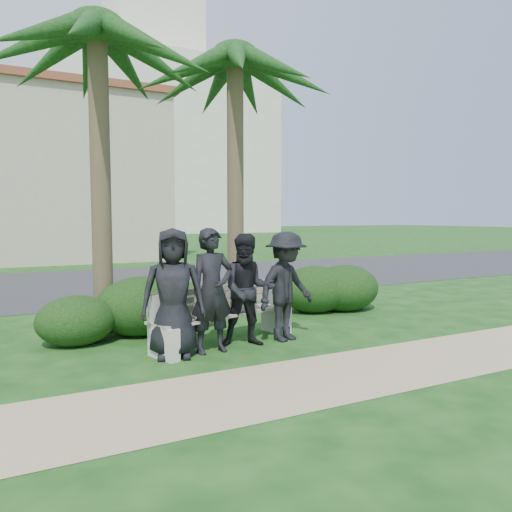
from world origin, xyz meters
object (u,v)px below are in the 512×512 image
object	(u,v)px
man_a	(173,293)
man_d	(286,286)
palm_left	(97,32)
palm_right	(235,60)
park_bench	(225,319)
man_b	(212,291)
man_c	(248,290)

from	to	relation	value
man_a	man_d	size ratio (longest dim) A/B	1.05
man_d	palm_left	xyz separation A→B (m)	(-2.36, 1.89, 3.97)
man_a	palm_right	bearing A→B (deg)	65.36
park_bench	man_a	xyz separation A→B (m)	(-0.91, -0.36, 0.50)
man_a	man_b	xyz separation A→B (m)	(0.56, -0.01, -0.00)
park_bench	man_c	distance (m)	0.58
park_bench	man_d	size ratio (longest dim) A/B	1.51
man_a	park_bench	bearing A→B (deg)	37.56
park_bench	man_a	distance (m)	1.10
man_a	man_d	xyz separation A→B (m)	(1.81, 0.10, -0.04)
man_a	man_d	bearing A→B (deg)	19.09
man_c	man_d	xyz separation A→B (m)	(0.65, 0.01, 0.01)
park_bench	man_d	bearing A→B (deg)	-33.24
man_b	park_bench	bearing A→B (deg)	42.31
man_b	man_c	distance (m)	0.61
man_b	man_d	xyz separation A→B (m)	(1.26, 0.11, -0.04)
man_c	palm_left	xyz separation A→B (m)	(-1.71, 1.89, 3.98)
man_a	palm_right	xyz separation A→B (m)	(2.04, 2.38, 3.97)
palm_right	man_a	bearing A→B (deg)	-130.66
park_bench	man_b	xyz separation A→B (m)	(-0.35, -0.37, 0.50)
man_d	palm_right	world-z (taller)	palm_right
man_a	palm_left	distance (m)	4.44
man_b	man_c	bearing A→B (deg)	4.97
park_bench	man_a	bearing A→B (deg)	-175.68
palm_left	man_b	bearing A→B (deg)	-61.01
man_a	man_b	bearing A→B (deg)	15.14
man_d	palm_right	xyz separation A→B (m)	(0.23, 2.28, 4.01)
man_d	palm_left	bearing A→B (deg)	125.65
park_bench	palm_right	distance (m)	5.03
man_b	palm_left	distance (m)	4.55
park_bench	palm_left	bearing A→B (deg)	114.54
man_b	palm_right	xyz separation A→B (m)	(1.48, 2.38, 3.97)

